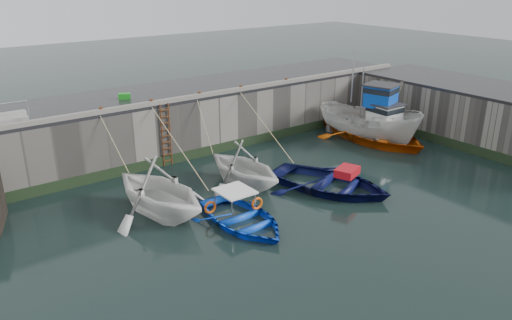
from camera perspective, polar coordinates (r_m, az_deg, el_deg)
ground at (r=19.46m, az=9.08°, el=-7.86°), size 120.00×120.00×0.00m
quay_back at (r=28.33m, az=-8.99°, el=4.66°), size 30.00×5.00×3.00m
quay_right at (r=31.48m, az=24.86°, el=4.60°), size 5.00×15.00×3.00m
road_back at (r=27.93m, az=-9.17°, el=7.78°), size 30.00×5.00×0.16m
road_right at (r=31.12m, az=25.30°, el=7.38°), size 5.00×15.00×0.16m
kerb_back at (r=25.88m, az=-6.73°, el=7.28°), size 30.00×0.30×0.20m
algae_back at (r=26.58m, az=-6.26°, el=0.88°), size 30.00×0.08×0.50m
algae_right at (r=29.68m, az=22.08°, el=1.58°), size 0.08×15.00×0.50m
ladder at (r=25.23m, az=-10.23°, el=2.79°), size 0.51×0.08×3.20m
boat_near_white at (r=20.80m, az=-10.91°, el=-6.01°), size 5.35×5.90×2.70m
boat_near_white_rope at (r=23.85m, az=-14.79°, el=-2.75°), size 0.04×3.44×3.10m
boat_near_blue at (r=19.66m, az=-1.55°, el=-7.27°), size 3.26×4.55×0.94m
boat_near_blue_rope at (r=23.53m, az=-8.57°, el=-2.60°), size 0.04×5.62×3.10m
boat_near_blacktrim at (r=23.14m, az=-1.44°, el=-2.77°), size 4.36×4.91×2.37m
boat_near_blacktrim_rope at (r=25.81m, az=-5.83°, el=-0.32°), size 0.04×3.19×3.10m
boat_near_navy at (r=22.84m, az=8.37°, el=-3.33°), size 5.73×6.69×1.17m
boat_near_navy_rope at (r=26.18m, az=0.97°, el=0.11°), size 0.04×5.32×3.10m
boat_far_white at (r=29.62m, az=12.83°, el=4.17°), size 4.07×6.71×5.43m
boat_far_orange at (r=29.76m, az=13.44°, el=3.02°), size 4.97×6.89×4.41m
fish_crate at (r=26.38m, az=-14.81°, el=7.08°), size 0.69×0.57×0.28m
railing at (r=24.00m, az=-26.53°, el=4.38°), size 1.60×1.05×1.00m
bollard_a at (r=23.96m, az=-17.28°, el=5.47°), size 0.18×0.18×0.28m
bollard_b at (r=24.85m, az=-11.87°, el=6.50°), size 0.18×0.18×0.28m
bollard_c at (r=26.05m, az=-6.47°, el=7.47°), size 0.18×0.18×0.28m
bollard_d at (r=27.42m, az=-1.74°, el=8.26°), size 0.18×0.18×0.28m
bollard_e at (r=29.32m, az=3.46°, el=9.06°), size 0.18×0.18×0.28m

